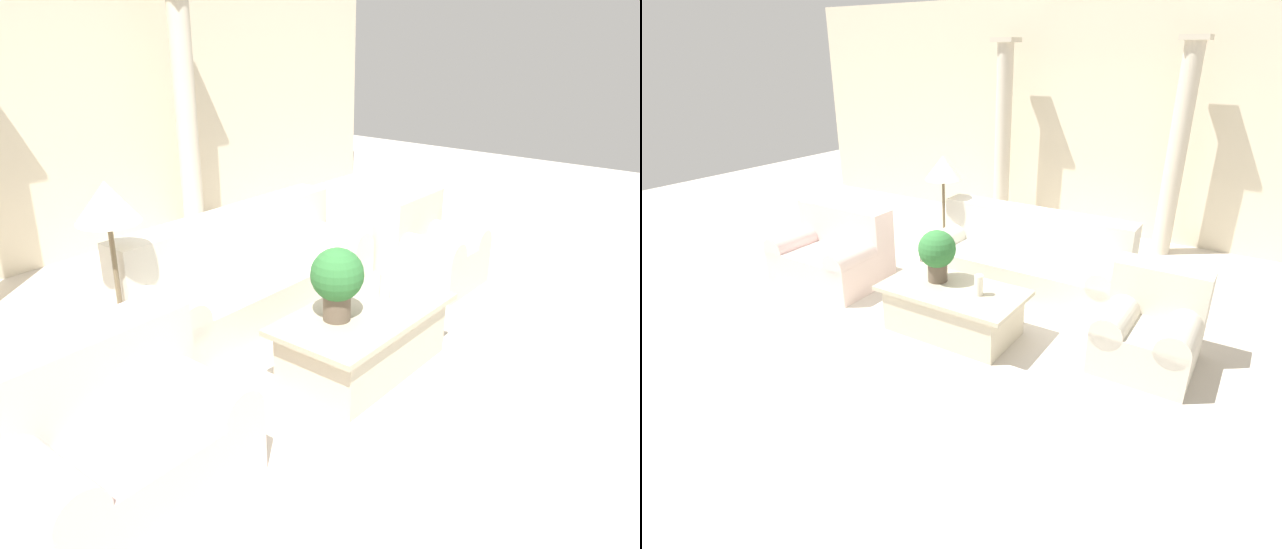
% 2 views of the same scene
% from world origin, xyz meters
% --- Properties ---
extents(ground_plane, '(16.00, 16.00, 0.00)m').
position_xyz_m(ground_plane, '(0.00, 0.00, 0.00)').
color(ground_plane, beige).
extents(wall_back, '(10.00, 0.06, 3.20)m').
position_xyz_m(wall_back, '(0.00, 3.34, 1.60)').
color(wall_back, beige).
rests_on(wall_back, ground_plane).
extents(sofa_long, '(2.25, 0.86, 0.86)m').
position_xyz_m(sofa_long, '(0.23, 0.92, 0.33)').
color(sofa_long, beige).
rests_on(sofa_long, ground_plane).
extents(loveseat, '(1.22, 0.86, 0.86)m').
position_xyz_m(loveseat, '(-1.76, -0.08, 0.34)').
color(loveseat, beige).
rests_on(loveseat, ground_plane).
extents(coffee_table, '(1.34, 0.73, 0.46)m').
position_xyz_m(coffee_table, '(0.08, -0.37, 0.23)').
color(coffee_table, beige).
rests_on(coffee_table, ground_plane).
extents(potted_plant, '(0.36, 0.36, 0.51)m').
position_xyz_m(potted_plant, '(-0.14, -0.29, 0.75)').
color(potted_plant, brown).
rests_on(potted_plant, coffee_table).
extents(pillar_candle, '(0.08, 0.08, 0.19)m').
position_xyz_m(pillar_candle, '(0.35, -0.35, 0.55)').
color(pillar_candle, silver).
rests_on(pillar_candle, coffee_table).
extents(floor_lamp, '(0.44, 0.44, 1.36)m').
position_xyz_m(floor_lamp, '(-0.95, 1.01, 1.16)').
color(floor_lamp, brown).
rests_on(floor_lamp, ground_plane).
extents(column_right, '(0.33, 0.33, 2.66)m').
position_xyz_m(column_right, '(1.30, 2.88, 1.36)').
color(column_right, beige).
rests_on(column_right, ground_plane).
extents(armchair, '(0.79, 0.83, 0.82)m').
position_xyz_m(armchair, '(1.77, 0.11, 0.34)').
color(armchair, beige).
rests_on(armchair, ground_plane).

